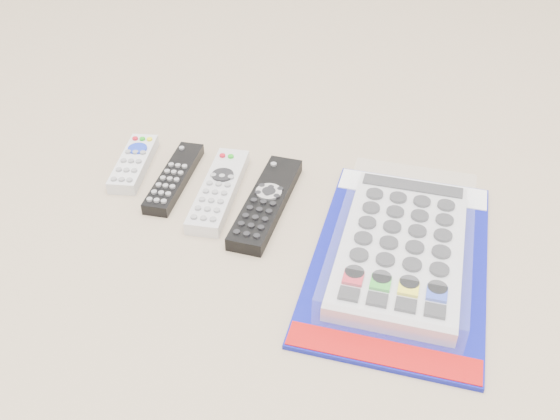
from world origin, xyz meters
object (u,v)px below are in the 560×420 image
(remote_slim_black, at_px, (174,178))
(jumbo_remote_packaged, at_px, (402,246))
(remote_small_grey, at_px, (134,163))
(remote_large_black, at_px, (266,202))
(remote_silver_dvd, at_px, (219,190))

(remote_slim_black, distance_m, jumbo_remote_packaged, 0.35)
(remote_small_grey, height_order, remote_large_black, same)
(remote_silver_dvd, height_order, remote_large_black, same)
(remote_small_grey, distance_m, jumbo_remote_packaged, 0.43)
(remote_large_black, bearing_deg, jumbo_remote_packaged, -14.27)
(remote_slim_black, relative_size, jumbo_remote_packaged, 0.47)
(remote_small_grey, height_order, remote_slim_black, remote_small_grey)
(remote_silver_dvd, bearing_deg, remote_small_grey, 163.19)
(remote_large_black, height_order, jumbo_remote_packaged, jumbo_remote_packaged)
(remote_silver_dvd, distance_m, remote_large_black, 0.08)
(remote_slim_black, relative_size, remote_large_black, 0.83)
(remote_large_black, bearing_deg, remote_small_grey, 170.68)
(remote_silver_dvd, relative_size, remote_large_black, 0.95)
(remote_small_grey, xyz_separation_m, remote_large_black, (0.23, -0.03, 0.00))
(remote_slim_black, height_order, remote_large_black, remote_large_black)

